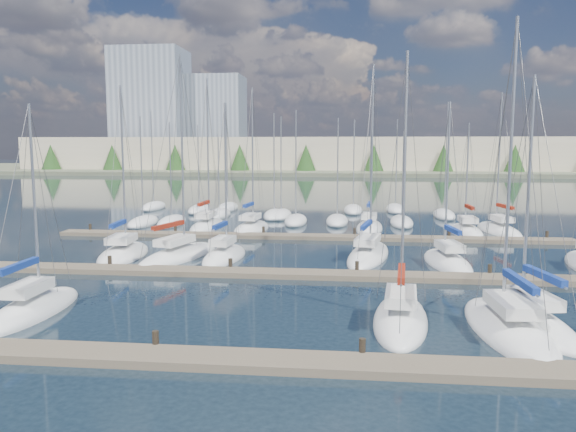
# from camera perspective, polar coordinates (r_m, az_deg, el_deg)

# --- Properties ---
(ground) EXTENTS (400.00, 400.00, 0.00)m
(ground) POSITION_cam_1_polar(r_m,az_deg,el_deg) (77.98, 3.63, 1.36)
(ground) COLOR #182631
(ground) RESTS_ON ground
(dock_near) EXTENTS (44.00, 1.93, 1.10)m
(dock_near) POSITION_cam_1_polar(r_m,az_deg,el_deg) (21.32, -3.57, -14.49)
(dock_near) COLOR #6B5E4C
(dock_near) RESTS_ON ground
(dock_mid) EXTENTS (44.00, 1.93, 1.10)m
(dock_mid) POSITION_cam_1_polar(r_m,az_deg,el_deg) (34.59, 0.36, -5.91)
(dock_mid) COLOR #6B5E4C
(dock_mid) RESTS_ON ground
(dock_far) EXTENTS (44.00, 1.93, 1.10)m
(dock_far) POSITION_cam_1_polar(r_m,az_deg,el_deg) (48.28, 2.04, -2.12)
(dock_far) COLOR #6B5E4C
(dock_far) RESTS_ON ground
(sailboat_n) EXTENTS (2.77, 8.44, 15.02)m
(sailboat_n) POSITION_cam_1_polar(r_m,az_deg,el_deg) (54.80, -8.20, -1.02)
(sailboat_n) COLOR white
(sailboat_n) RESTS_ON ground
(sailboat_q) EXTENTS (2.65, 7.24, 10.70)m
(sailboat_q) POSITION_cam_1_polar(r_m,az_deg,el_deg) (53.45, 17.65, -1.52)
(sailboat_q) COLOR white
(sailboat_q) RESTS_ON ground
(sailboat_l) EXTENTS (3.40, 7.76, 11.59)m
(sailboat_l) POSITION_cam_1_polar(r_m,az_deg,el_deg) (39.31, 15.87, -4.54)
(sailboat_l) COLOR white
(sailboat_l) RESTS_ON ground
(sailboat_e) EXTENTS (3.38, 9.09, 14.10)m
(sailboat_e) POSITION_cam_1_polar(r_m,az_deg,el_deg) (26.48, 21.43, -10.53)
(sailboat_e) COLOR white
(sailboat_e) RESTS_ON ground
(sailboat_p) EXTENTS (3.15, 7.54, 12.62)m
(sailboat_p) POSITION_cam_1_polar(r_m,az_deg,el_deg) (53.82, 8.27, -1.18)
(sailboat_p) COLOR white
(sailboat_p) RESTS_ON ground
(sailboat_h) EXTENTS (3.56, 7.87, 12.94)m
(sailboat_h) POSITION_cam_1_polar(r_m,az_deg,el_deg) (42.33, -16.37, -3.72)
(sailboat_h) COLOR white
(sailboat_h) RESTS_ON ground
(sailboat_o) EXTENTS (3.42, 7.65, 13.98)m
(sailboat_o) POSITION_cam_1_polar(r_m,az_deg,el_deg) (52.85, -3.74, -1.27)
(sailboat_o) COLOR white
(sailboat_o) RESTS_ON ground
(sailboat_j) EXTENTS (2.98, 6.94, 11.65)m
(sailboat_j) POSITION_cam_1_polar(r_m,az_deg,el_deg) (40.04, -6.49, -4.08)
(sailboat_j) COLOR white
(sailboat_j) RESTS_ON ground
(sailboat_f) EXTENTS (3.72, 8.44, 11.83)m
(sailboat_f) POSITION_cam_1_polar(r_m,az_deg,el_deg) (27.79, 23.28, -9.78)
(sailboat_f) COLOR white
(sailboat_f) RESTS_ON ground
(sailboat_d) EXTENTS (3.22, 8.01, 12.88)m
(sailboat_d) POSITION_cam_1_polar(r_m,az_deg,el_deg) (26.36, 11.35, -10.22)
(sailboat_d) COLOR white
(sailboat_d) RESTS_ON ground
(sailboat_b) EXTENTS (2.36, 7.58, 10.71)m
(sailboat_b) POSITION_cam_1_polar(r_m,az_deg,el_deg) (29.90, -24.46, -8.66)
(sailboat_b) COLOR white
(sailboat_b) RESTS_ON ground
(sailboat_k) EXTENTS (4.33, 9.89, 14.38)m
(sailboat_k) POSITION_cam_1_polar(r_m,az_deg,el_deg) (40.72, 8.17, -3.92)
(sailboat_k) COLOR white
(sailboat_k) RESTS_ON ground
(sailboat_r) EXTENTS (3.71, 8.48, 13.47)m
(sailboat_r) POSITION_cam_1_polar(r_m,az_deg,el_deg) (55.13, 20.63, -1.37)
(sailboat_r) COLOR white
(sailboat_r) RESTS_ON ground
(sailboat_i) EXTENTS (5.05, 9.63, 14.98)m
(sailboat_i) POSITION_cam_1_polar(r_m,az_deg,el_deg) (40.76, -11.05, -3.96)
(sailboat_i) COLOR white
(sailboat_i) RESTS_ON ground
(distant_boats) EXTENTS (36.93, 20.75, 13.30)m
(distant_boats) POSITION_cam_1_polar(r_m,az_deg,el_deg) (62.23, -1.04, 0.14)
(distant_boats) COLOR #9EA0A5
(distant_boats) RESTS_ON ground
(shoreline) EXTENTS (400.00, 60.00, 38.00)m
(shoreline) POSITION_cam_1_polar(r_m,az_deg,el_deg) (168.09, 0.46, 7.10)
(shoreline) COLOR #666B51
(shoreline) RESTS_ON ground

